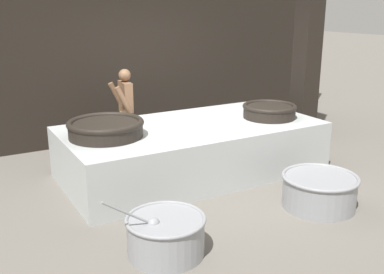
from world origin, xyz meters
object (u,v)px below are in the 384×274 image
(giant_wok_far, at_px, (269,110))
(prep_bowl_meat, at_px, (319,189))
(prep_bowl_vegetables, at_px, (166,234))
(cook, at_px, (126,109))
(giant_wok_near, at_px, (106,128))

(giant_wok_far, distance_m, prep_bowl_meat, 1.78)
(prep_bowl_vegetables, bearing_deg, prep_bowl_meat, 1.55)
(giant_wok_far, distance_m, cook, 2.38)
(giant_wok_far, bearing_deg, giant_wok_near, 174.55)
(giant_wok_far, relative_size, prep_bowl_meat, 0.88)
(prep_bowl_meat, bearing_deg, cook, 112.51)
(prep_bowl_vegetables, relative_size, prep_bowl_meat, 1.12)
(giant_wok_near, height_order, prep_bowl_vegetables, giant_wok_near)
(giant_wok_near, height_order, cook, cook)
(giant_wok_near, xyz_separation_m, cook, (0.80, 1.33, -0.10))
(giant_wok_near, xyz_separation_m, giant_wok_far, (2.58, -0.25, -0.01))
(cook, relative_size, prep_bowl_vegetables, 1.35)
(cook, bearing_deg, prep_bowl_meat, 118.48)
(giant_wok_near, relative_size, prep_bowl_vegetables, 0.96)
(giant_wok_near, relative_size, cook, 0.71)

